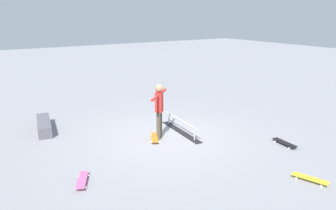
# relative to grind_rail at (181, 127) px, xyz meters

# --- Properties ---
(ground_plane) EXTENTS (60.00, 60.00, 0.00)m
(ground_plane) POSITION_rel_grind_rail_xyz_m (-0.16, 0.72, -0.18)
(ground_plane) COLOR gray
(grind_rail) EXTENTS (2.24, 0.41, 0.42)m
(grind_rail) POSITION_rel_grind_rail_xyz_m (0.00, 0.00, 0.00)
(grind_rail) COLOR black
(grind_rail) RESTS_ON ground_plane
(skate_ledge) EXTENTS (1.75, 0.67, 0.36)m
(skate_ledge) POSITION_rel_grind_rail_xyz_m (2.54, 3.76, -0.00)
(skate_ledge) COLOR #595960
(skate_ledge) RESTS_ON ground_plane
(skater_main) EXTENTS (0.99, 1.07, 1.71)m
(skater_main) POSITION_rel_grind_rail_xyz_m (-0.08, 0.87, 0.81)
(skater_main) COLOR brown
(skater_main) RESTS_ON ground_plane
(skateboard_main) EXTENTS (0.80, 0.55, 0.09)m
(skateboard_main) POSITION_rel_grind_rail_xyz_m (-0.11, 1.06, -0.11)
(skateboard_main) COLOR orange
(skateboard_main) RESTS_ON ground_plane
(loose_skateboard_pink) EXTENTS (0.81, 0.52, 0.09)m
(loose_skateboard_pink) POSITION_rel_grind_rail_xyz_m (-1.45, 3.76, -0.11)
(loose_skateboard_pink) COLOR #E05993
(loose_skateboard_pink) RESTS_ON ground_plane
(loose_skateboard_yellow) EXTENTS (0.82, 0.44, 0.09)m
(loose_skateboard_yellow) POSITION_rel_grind_rail_xyz_m (-4.21, -0.72, -0.11)
(loose_skateboard_yellow) COLOR yellow
(loose_skateboard_yellow) RESTS_ON ground_plane
(loose_skateboard_black) EXTENTS (0.81, 0.31, 0.09)m
(loose_skateboard_black) POSITION_rel_grind_rail_xyz_m (-2.54, -1.97, -0.11)
(loose_skateboard_black) COLOR black
(loose_skateboard_black) RESTS_ON ground_plane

